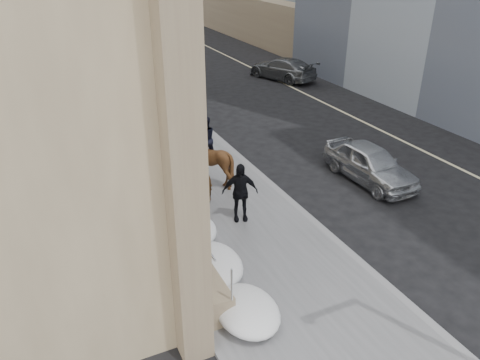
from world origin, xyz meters
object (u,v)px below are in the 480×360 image
car_silver (370,163)px  car_grey (282,69)px  mounted_horse_right (207,157)px  mounted_horse_left (196,166)px  pedestrian (240,192)px

car_silver → car_grey: bearing=70.9°
mounted_horse_right → car_silver: bearing=162.9°
mounted_horse_left → car_silver: mounted_horse_left is taller
car_silver → pedestrian: bearing=-175.4°
mounted_horse_right → car_grey: mounted_horse_right is taller
mounted_horse_left → car_grey: size_ratio=0.52×
car_grey → mounted_horse_left: bearing=31.2°
mounted_horse_right → pedestrian: size_ratio=1.31×
pedestrian → car_silver: (5.91, 0.69, -0.40)m
mounted_horse_left → car_grey: (11.11, 13.22, -0.42)m
mounted_horse_right → pedestrian: (0.01, -2.91, -0.08)m
mounted_horse_left → mounted_horse_right: bearing=-158.6°
mounted_horse_right → car_grey: (10.51, 12.75, -0.48)m
mounted_horse_right → mounted_horse_left: bearing=41.2°
mounted_horse_right → car_silver: size_ratio=0.62×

